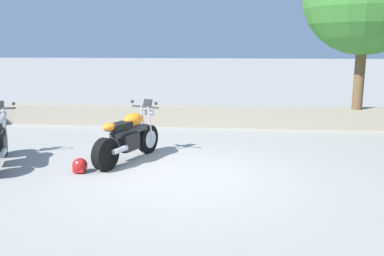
% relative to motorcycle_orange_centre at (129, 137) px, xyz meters
% --- Properties ---
extents(ground_plane, '(120.00, 120.00, 0.00)m').
position_rel_motorcycle_orange_centre_xyz_m(ground_plane, '(1.18, -0.93, -0.49)').
color(ground_plane, gray).
extents(stone_wall, '(36.00, 0.80, 0.55)m').
position_rel_motorcycle_orange_centre_xyz_m(stone_wall, '(1.18, 3.87, -0.21)').
color(stone_wall, gray).
rests_on(stone_wall, ground).
extents(motorcycle_orange_centre, '(1.02, 1.97, 1.18)m').
position_rel_motorcycle_orange_centre_xyz_m(motorcycle_orange_centre, '(0.00, 0.00, 0.00)').
color(motorcycle_orange_centre, black).
rests_on(motorcycle_orange_centre, ground).
extents(rider_helmet, '(0.28, 0.28, 0.28)m').
position_rel_motorcycle_orange_centre_xyz_m(rider_helmet, '(-0.71, -0.90, -0.35)').
color(rider_helmet, '#B21919').
rests_on(rider_helmet, ground).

